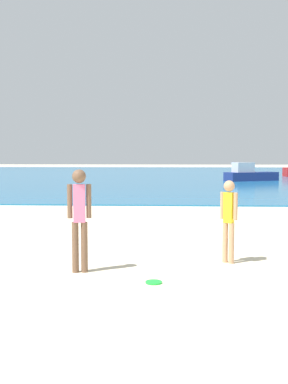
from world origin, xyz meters
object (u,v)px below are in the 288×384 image
boat_near (249,174)px  frisbee (154,282)px  person_standing (79,214)px  person_distant (229,216)px

boat_near → frisbee: bearing=-127.5°
person_standing → boat_near: (7.67, 26.91, -0.42)m
person_standing → boat_near: bearing=-113.9°
frisbee → boat_near: 28.23m
frisbee → boat_near: boat_near is taller
frisbee → person_standing: bearing=154.9°
frisbee → boat_near: bearing=76.8°
person_distant → boat_near: 26.63m
frisbee → person_distant: 2.05m
person_standing → frisbee: (1.23, -0.58, -0.95)m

